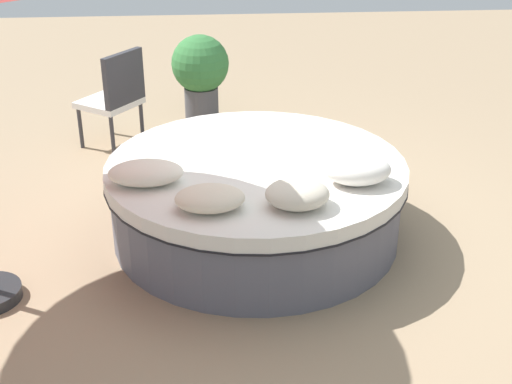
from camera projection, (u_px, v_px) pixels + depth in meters
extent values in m
plane|color=#9E8466|center=(256.00, 234.00, 5.43)|extent=(16.00, 16.00, 0.00)
cylinder|color=#595966|center=(256.00, 206.00, 5.32)|extent=(2.18, 2.18, 0.49)
cylinder|color=black|center=(256.00, 177.00, 5.21)|extent=(2.26, 2.26, 0.01)
cylinder|color=silver|center=(256.00, 170.00, 5.19)|extent=(2.25, 2.25, 0.12)
ellipsoid|color=silver|center=(146.00, 173.00, 4.80)|extent=(0.52, 0.32, 0.16)
ellipsoid|color=beige|center=(210.00, 198.00, 4.47)|extent=(0.46, 0.33, 0.15)
ellipsoid|color=beige|center=(297.00, 194.00, 4.49)|extent=(0.42, 0.36, 0.18)
ellipsoid|color=white|center=(358.00, 170.00, 4.81)|extent=(0.46, 0.34, 0.20)
cylinder|color=#333338|center=(81.00, 128.00, 6.90)|extent=(0.04, 0.04, 0.42)
cylinder|color=#333338|center=(111.00, 115.00, 7.24)|extent=(0.04, 0.04, 0.42)
cylinder|color=#333338|center=(112.00, 136.00, 6.71)|extent=(0.04, 0.04, 0.42)
cylinder|color=#333338|center=(142.00, 122.00, 7.04)|extent=(0.04, 0.04, 0.42)
cube|color=white|center=(109.00, 102.00, 6.86)|extent=(0.71, 0.71, 0.06)
cube|color=#333338|center=(124.00, 78.00, 6.64)|extent=(0.35, 0.46, 0.50)
cylinder|color=#4C4C51|center=(202.00, 104.00, 7.59)|extent=(0.37, 0.37, 0.38)
sphere|color=#387A3D|center=(200.00, 64.00, 7.39)|extent=(0.61, 0.61, 0.61)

